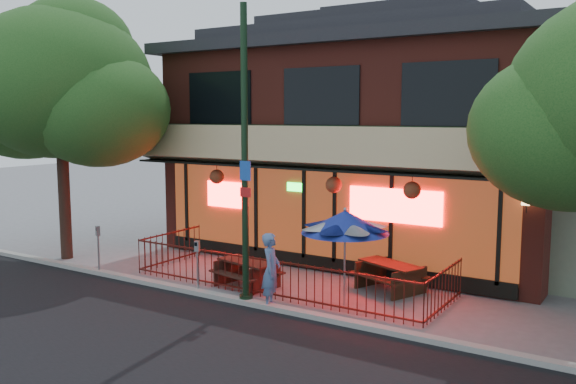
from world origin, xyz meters
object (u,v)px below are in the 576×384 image
Objects in this scene: picnic_table_left at (247,270)px; pedestrian at (271,270)px; street_light at (245,172)px; parking_meter_far at (98,242)px; patio_umbrella at (345,222)px; picnic_table_right at (390,273)px; street_tree_left at (62,75)px; parking_meter_near at (197,258)px.

picnic_table_left is 1.89m from pedestrian.
street_light is 5.05× the size of parking_meter_far.
street_light is at bearing 0.87° from parking_meter_far.
parking_meter_far is at bearing -170.64° from patio_umbrella.
street_tree_left is at bearing -168.58° from picnic_table_right.
picnic_table_right is 2.33m from patio_umbrella.
picnic_table_left is 0.79× the size of patio_umbrella.
street_light is 5.19× the size of parking_meter_near.
parking_meter_far is (-4.29, -1.21, 0.48)m from picnic_table_left.
street_tree_left is at bearing 159.90° from parking_meter_far.
picnic_table_right is 4.92m from parking_meter_near.
street_tree_left reaches higher than picnic_table_right.
parking_meter_near is at bearing 70.99° from pedestrian.
parking_meter_near is at bearing 1.28° from parking_meter_far.
street_light is at bearing -131.87° from picnic_table_right.
patio_umbrella is at bearing 1.89° from street_tree_left.
picnic_table_left is at bearing -153.30° from picnic_table_right.
picnic_table_right is at bearing 20.74° from parking_meter_far.
picnic_table_right is at bearing -53.80° from pedestrian.
street_tree_left is 7.66m from parking_meter_near.
patio_umbrella is at bearing -104.64° from picnic_table_right.
patio_umbrella is 1.33× the size of pedestrian.
picnic_table_left is 1.37× the size of parking_meter_near.
pedestrian is at bearing -123.49° from picnic_table_right.
parking_meter_far is (2.37, -0.87, -4.73)m from street_tree_left.
picnic_table_right is 8.15m from parking_meter_far.
pedestrian reaches higher than picnic_table_right.
picnic_table_right is (9.97, 2.01, -5.19)m from street_tree_left.
patio_umbrella reaches higher than pedestrian.
picnic_table_right is 1.48× the size of parking_meter_far.
parking_meter_near is (5.95, -0.79, -4.76)m from street_tree_left.
street_tree_left is 10.21m from patio_umbrella.
street_light is 7.91m from street_tree_left.
patio_umbrella is 1.69× the size of parking_meter_far.
parking_meter_far is at bearing -20.10° from street_tree_left.
parking_meter_far is at bearing -178.72° from parking_meter_near.
street_light is 2.70m from parking_meter_near.
picnic_table_left is 3.26m from patio_umbrella.
pedestrian is (8.15, -0.74, -4.79)m from street_tree_left.
picnic_table_right is at bearing 75.36° from patio_umbrella.
picnic_table_right is 3.32m from pedestrian.
pedestrian is 2.20m from parking_meter_near.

